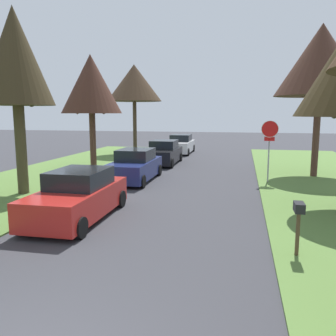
% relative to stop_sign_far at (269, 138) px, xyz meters
% --- Properties ---
extents(stop_sign_far, '(0.81, 0.22, 2.97)m').
position_rel_stop_sign_far_xyz_m(stop_sign_far, '(0.00, 0.00, 0.00)').
color(stop_sign_far, '#9EA0A5').
rests_on(stop_sign_far, grass_verge_right).
extents(street_tree_right_mid_b, '(4.55, 4.55, 7.80)m').
position_rel_stop_sign_far_xyz_m(street_tree_right_mid_b, '(2.51, 2.21, 3.82)').
color(street_tree_right_mid_b, '#4F342A').
rests_on(street_tree_right_mid_b, grass_verge_right).
extents(street_tree_left_mid_a, '(2.93, 2.93, 7.48)m').
position_rel_stop_sign_far_xyz_m(street_tree_left_mid_a, '(-10.17, -4.67, 3.33)').
color(street_tree_left_mid_a, '#463E28').
rests_on(street_tree_left_mid_a, grass_verge_left).
extents(street_tree_left_mid_b, '(3.59, 3.59, 6.74)m').
position_rel_stop_sign_far_xyz_m(street_tree_left_mid_b, '(-10.16, 2.37, 2.84)').
color(street_tree_left_mid_b, brown).
rests_on(street_tree_left_mid_b, grass_verge_left).
extents(street_tree_left_far, '(4.39, 4.39, 7.17)m').
position_rel_stop_sign_far_xyz_m(street_tree_left_far, '(-9.93, 10.12, 3.54)').
color(street_tree_left_far, '#4A3A2B').
rests_on(street_tree_left_far, grass_verge_left).
extents(parked_sedan_red, '(1.97, 4.41, 1.57)m').
position_rel_stop_sign_far_xyz_m(parked_sedan_red, '(-6.35, -7.34, -1.47)').
color(parked_sedan_red, red).
rests_on(parked_sedan_red, ground).
extents(parked_sedan_navy, '(1.97, 4.41, 1.57)m').
position_rel_stop_sign_far_xyz_m(parked_sedan_navy, '(-6.53, -0.76, -1.47)').
color(parked_sedan_navy, navy).
rests_on(parked_sedan_navy, ground).
extents(parked_sedan_black, '(1.97, 4.41, 1.57)m').
position_rel_stop_sign_far_xyz_m(parked_sedan_black, '(-6.41, 5.23, -1.47)').
color(parked_sedan_black, black).
rests_on(parked_sedan_black, ground).
extents(parked_sedan_white, '(1.97, 4.41, 1.57)m').
position_rel_stop_sign_far_xyz_m(parked_sedan_white, '(-6.39, 11.70, -1.47)').
color(parked_sedan_white, white).
rests_on(parked_sedan_white, ground).
extents(curbside_mailbox, '(0.22, 0.44, 1.27)m').
position_rel_stop_sign_far_xyz_m(curbside_mailbox, '(0.08, -9.11, -1.14)').
color(curbside_mailbox, brown).
rests_on(curbside_mailbox, grass_verge_right).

